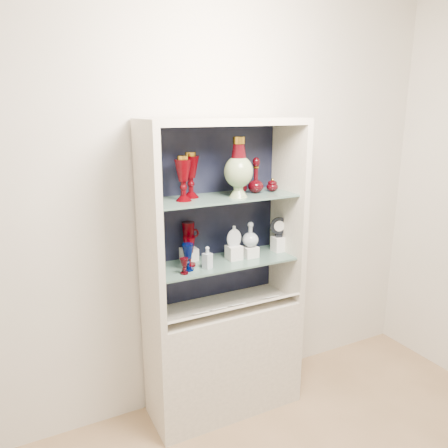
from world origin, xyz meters
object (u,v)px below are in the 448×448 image
pedestal_lamp_left (183,178)px  ruby_goblet_tall (189,252)px  clear_square_bottle (207,257)px  clear_round_decanter (250,235)px  ruby_goblet_small (184,266)px  ruby_decanter_b (241,179)px  ruby_pitcher (188,235)px  ruby_decanter_a (256,173)px  pedestal_lamp_right (191,175)px  cameo_medallion (279,227)px  enamel_urn (239,167)px  cobalt_goblet (188,257)px  flat_flask (234,236)px  lidded_bowl (272,185)px

pedestal_lamp_left → ruby_goblet_tall: (0.04, 0.03, -0.46)m
clear_square_bottle → clear_round_decanter: 0.36m
ruby_goblet_small → ruby_decanter_b: bearing=18.1°
ruby_pitcher → ruby_decanter_b: bearing=-7.5°
ruby_decanter_a → ruby_pitcher: (-0.43, 0.11, -0.38)m
pedestal_lamp_right → cameo_medallion: (0.62, -0.05, -0.39)m
ruby_goblet_tall → pedestal_lamp_left: bearing=-143.6°
pedestal_lamp_left → enamel_urn: enamel_urn is taller
enamel_urn → clear_square_bottle: size_ratio=2.61×
cobalt_goblet → flat_flask: size_ratio=1.21×
pedestal_lamp_left → ruby_decanter_a: 0.50m
clear_square_bottle → cameo_medallion: bearing=8.3°
ruby_decanter_a → ruby_decanter_b: size_ratio=1.37×
ruby_decanter_a → ruby_goblet_small: (-0.55, -0.11, -0.50)m
enamel_urn → cameo_medallion: (0.35, 0.07, -0.43)m
enamel_urn → ruby_goblet_small: (-0.38, -0.04, -0.55)m
pedestal_lamp_right → cameo_medallion: bearing=-4.8°
pedestal_lamp_right → ruby_goblet_tall: size_ratio=1.48×
pedestal_lamp_left → clear_round_decanter: bearing=0.7°
pedestal_lamp_right → ruby_goblet_tall: bearing=-130.3°
ruby_decanter_a → clear_round_decanter: bearing=-159.3°
pedestal_lamp_right → cobalt_goblet: pedestal_lamp_right is taller
ruby_goblet_small → flat_flask: (0.38, 0.10, 0.11)m
ruby_pitcher → enamel_urn: bearing=-29.9°
ruby_decanter_b → clear_round_decanter: ruby_decanter_b is taller
flat_flask → cameo_medallion: size_ratio=0.95×
enamel_urn → cobalt_goblet: (-0.34, 0.01, -0.52)m
clear_square_bottle → clear_round_decanter: bearing=11.1°
ruby_goblet_tall → clear_round_decanter: clear_round_decanter is taller
pedestal_lamp_right → ruby_goblet_small: 0.55m
pedestal_lamp_left → enamel_urn: size_ratio=0.73×
ruby_goblet_tall → cameo_medallion: size_ratio=1.29×
cobalt_goblet → flat_flask: flat_flask is taller
enamel_urn → cameo_medallion: enamel_urn is taller
ruby_goblet_tall → cameo_medallion: 0.66m
pedestal_lamp_right → clear_square_bottle: bearing=-72.8°
lidded_bowl → clear_round_decanter: 0.36m
ruby_goblet_tall → flat_flask: size_ratio=1.35×
enamel_urn → ruby_decanter_a: size_ratio=1.42×
enamel_urn → clear_round_decanter: (0.12, 0.05, -0.45)m
enamel_urn → ruby_decanter_b: (0.08, 0.11, -0.09)m
cobalt_goblet → clear_round_decanter: bearing=5.5°
pedestal_lamp_right → flat_flask: pedestal_lamp_right is taller
enamel_urn → ruby_pitcher: (-0.26, 0.17, -0.44)m
ruby_goblet_tall → ruby_goblet_small: (-0.08, -0.12, -0.04)m
ruby_decanter_a → clear_round_decanter: (-0.04, -0.02, -0.40)m
clear_round_decanter → cameo_medallion: bearing=4.2°
ruby_goblet_small → cobalt_goblet: bearing=47.5°
clear_square_bottle → ruby_decanter_b: bearing=22.8°
pedestal_lamp_right → enamel_urn: 0.29m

